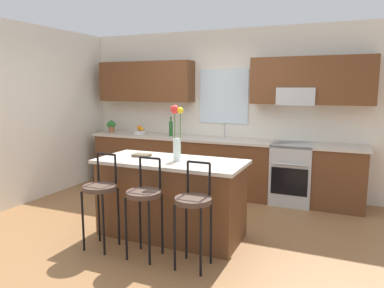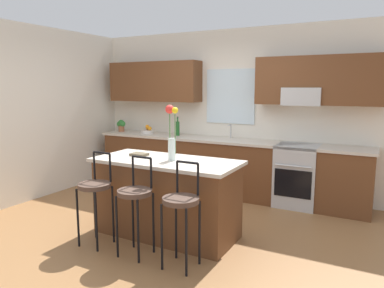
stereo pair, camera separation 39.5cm
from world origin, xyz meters
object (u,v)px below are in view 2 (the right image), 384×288
(fruit_bowl_oranges, at_px, (148,131))
(bottle_olive_oil, at_px, (178,128))
(bar_stool_middle, at_px, (135,197))
(bar_stool_far, at_px, (181,205))
(cookbook, at_px, (139,154))
(potted_plant_small, at_px, (121,125))
(oven_range, at_px, (297,175))
(kitchen_island, at_px, (166,197))
(flower_vase, at_px, (172,134))
(bar_stool_near, at_px, (95,190))

(fruit_bowl_oranges, relative_size, bottle_olive_oil, 0.73)
(bar_stool_middle, distance_m, bar_stool_far, 0.55)
(bar_stool_middle, relative_size, cookbook, 5.21)
(fruit_bowl_oranges, xyz_separation_m, potted_plant_small, (-0.60, -0.00, 0.08))
(fruit_bowl_oranges, bearing_deg, oven_range, -0.59)
(bar_stool_far, bearing_deg, bottle_olive_oil, 120.99)
(kitchen_island, height_order, flower_vase, flower_vase)
(kitchen_island, relative_size, bar_stool_middle, 1.67)
(flower_vase, height_order, bottle_olive_oil, flower_vase)
(cookbook, xyz_separation_m, fruit_bowl_oranges, (-1.16, 1.83, 0.03))
(bar_stool_near, xyz_separation_m, bar_stool_far, (1.10, 0.00, 0.00))
(bar_stool_near, xyz_separation_m, fruit_bowl_oranges, (-1.03, 2.48, 0.33))
(bar_stool_middle, bearing_deg, oven_range, 65.19)
(oven_range, relative_size, bar_stool_near, 0.88)
(oven_range, relative_size, kitchen_island, 0.53)
(oven_range, relative_size, cookbook, 4.60)
(bar_stool_middle, relative_size, flower_vase, 1.63)
(bar_stool_far, bearing_deg, bar_stool_middle, 180.00)
(flower_vase, bearing_deg, kitchen_island, 172.31)
(flower_vase, xyz_separation_m, potted_plant_small, (-2.27, 1.89, -0.18))
(bar_stool_near, relative_size, bottle_olive_oil, 3.16)
(flower_vase, bearing_deg, bar_stool_near, -137.08)
(kitchen_island, distance_m, bar_stool_middle, 0.63)
(oven_range, distance_m, bar_stool_near, 2.98)
(oven_range, xyz_separation_m, potted_plant_small, (-3.32, 0.03, 0.59))
(bar_stool_middle, xyz_separation_m, potted_plant_small, (-2.18, 2.48, 0.41))
(fruit_bowl_oranges, xyz_separation_m, bottle_olive_oil, (0.64, -0.00, 0.09))
(fruit_bowl_oranges, bearing_deg, kitchen_island, -49.98)
(bottle_olive_oil, relative_size, potted_plant_small, 1.47)
(oven_range, relative_size, potted_plant_small, 4.10)
(bar_stool_near, distance_m, potted_plant_small, 3.00)
(bar_stool_far, relative_size, flower_vase, 1.63)
(kitchen_island, relative_size, bar_stool_near, 1.67)
(bottle_olive_oil, height_order, potted_plant_small, bottle_olive_oil)
(bar_stool_far, bearing_deg, oven_range, 76.61)
(cookbook, xyz_separation_m, bottle_olive_oil, (-0.52, 1.83, 0.12))
(bar_stool_near, height_order, bar_stool_far, same)
(bar_stool_far, bearing_deg, flower_vase, 127.97)
(bar_stool_near, distance_m, cookbook, 0.73)
(flower_vase, relative_size, cookbook, 3.20)
(bar_stool_middle, relative_size, bottle_olive_oil, 3.16)
(bar_stool_middle, xyz_separation_m, flower_vase, (0.09, 0.59, 0.60))
(fruit_bowl_oranges, bearing_deg, bottle_olive_oil, -0.29)
(flower_vase, relative_size, bottle_olive_oil, 1.94)
(bar_stool_near, distance_m, flower_vase, 1.05)
(oven_range, distance_m, kitchen_island, 2.17)
(bar_stool_far, bearing_deg, kitchen_island, 132.30)
(oven_range, distance_m, potted_plant_small, 3.37)
(potted_plant_small, bearing_deg, kitchen_island, -40.69)
(flower_vase, xyz_separation_m, bottle_olive_oil, (-1.03, 1.89, -0.18))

